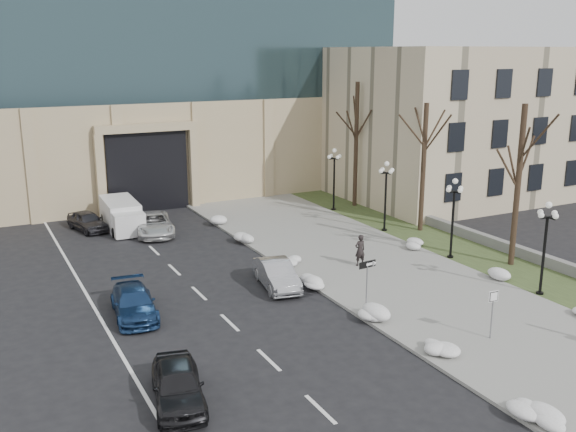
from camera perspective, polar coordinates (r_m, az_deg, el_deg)
name	(u,v)px	position (r m, az deg, el deg)	size (l,w,h in m)	color
ground	(507,391)	(24.78, 18.92, -14.49)	(160.00, 160.00, 0.00)	black
sidewalk	(367,263)	(36.65, 7.00, -4.15)	(9.00, 40.00, 0.12)	gray
curb	(297,275)	(34.43, 0.77, -5.26)	(0.30, 40.00, 0.14)	gray
grass_strip	(455,247)	(40.54, 14.63, -2.72)	(4.00, 40.00, 0.10)	#344120
stone_wall	(458,231)	(43.17, 14.88, -1.27)	(0.50, 30.00, 0.70)	slate
classical_building	(456,120)	(57.54, 14.71, 8.29)	(22.00, 18.12, 12.00)	#C5B794
car_a	(178,385)	(22.77, -9.77, -14.56)	(1.66, 4.13, 1.41)	black
car_b	(277,274)	(32.66, -1.02, -5.20)	(1.48, 4.24, 1.40)	#9D9FA5
car_c	(134,303)	(30.04, -13.54, -7.53)	(1.79, 4.41, 1.28)	navy
car_d	(154,224)	(42.98, -11.85, -0.69)	(2.31, 5.01, 1.39)	silver
car_e	(87,221)	(44.98, -17.40, -0.42)	(1.56, 3.86, 1.32)	#2F2F34
pedestrian	(360,250)	(35.73, 6.42, -3.03)	(0.65, 0.43, 1.77)	black
box_truck	(122,215)	(44.80, -14.55, 0.04)	(2.29, 5.94, 1.86)	silver
one_way_sign	(370,270)	(29.11, 7.31, -4.79)	(0.97, 0.27, 2.59)	slate
keep_sign	(493,304)	(27.79, 17.75, -7.49)	(0.47, 0.09, 2.20)	slate
snow_clump_a	(530,411)	(23.19, 20.69, -15.93)	(1.10, 1.60, 0.36)	white
snow_clump_b	(441,351)	(26.29, 13.42, -11.60)	(1.10, 1.60, 0.36)	white
snow_clump_c	(376,314)	(29.21, 7.82, -8.61)	(1.10, 1.60, 0.36)	white
snow_clump_d	(316,282)	(32.81, 2.54, -5.86)	(1.10, 1.60, 0.36)	white
snow_clump_e	(290,261)	(35.90, 0.14, -4.04)	(1.10, 1.60, 0.36)	white
snow_clump_f	(250,239)	(40.08, -3.38, -2.08)	(1.10, 1.60, 0.36)	white
snow_clump_g	(222,222)	(44.26, -5.90, -0.54)	(1.10, 1.60, 0.36)	white
snow_clump_i	(496,276)	(35.25, 17.97, -5.12)	(1.10, 1.60, 0.36)	white
snow_clump_j	(415,244)	(39.72, 11.25, -2.49)	(1.10, 1.60, 0.36)	white
snow_clump_k	(545,417)	(23.05, 21.88, -16.24)	(1.10, 1.60, 0.36)	white
lamppost_a	(546,236)	(33.20, 21.93, -1.64)	(1.18, 1.18, 4.76)	black
lamppost_b	(453,208)	(37.58, 14.50, 0.74)	(1.18, 1.18, 4.76)	black
lamppost_c	(386,187)	(42.50, 8.70, 2.59)	(1.18, 1.18, 4.76)	black
lamppost_d	(334,171)	(47.81, 4.13, 4.02)	(1.18, 1.18, 4.76)	black
tree_near	(520,163)	(36.83, 19.92, 4.44)	(3.20, 3.20, 9.00)	black
tree_mid	(424,150)	(42.63, 12.02, 5.79)	(3.20, 3.20, 8.50)	black
tree_far	(356,127)	(48.94, 6.11, 7.86)	(3.20, 3.20, 9.50)	black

